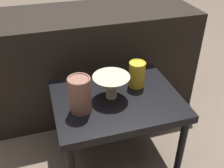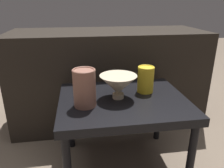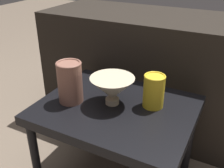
% 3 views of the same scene
% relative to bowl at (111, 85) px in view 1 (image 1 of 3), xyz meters
% --- Properties ---
extents(ground_plane, '(8.00, 8.00, 0.00)m').
position_rel_bowl_xyz_m(ground_plane, '(0.02, -0.01, -0.48)').
color(ground_plane, '#6B5B4C').
extents(table, '(0.62, 0.50, 0.41)m').
position_rel_bowl_xyz_m(table, '(0.02, -0.01, -0.12)').
color(table, black).
rests_on(table, ground_plane).
extents(couch_backdrop, '(1.33, 0.50, 0.66)m').
position_rel_bowl_xyz_m(couch_backdrop, '(0.02, 0.54, -0.14)').
color(couch_backdrop, black).
rests_on(couch_backdrop, ground_plane).
extents(bowl, '(0.18, 0.18, 0.12)m').
position_rel_bowl_xyz_m(bowl, '(0.00, 0.00, 0.00)').
color(bowl, '#C1B293').
rests_on(bowl, table).
extents(vase_textured_left, '(0.10, 0.10, 0.17)m').
position_rel_bowl_xyz_m(vase_textured_left, '(-0.16, -0.06, 0.02)').
color(vase_textured_left, brown).
rests_on(vase_textured_left, table).
extents(vase_colorful_right, '(0.09, 0.09, 0.14)m').
position_rel_bowl_xyz_m(vase_colorful_right, '(0.15, 0.06, 0.00)').
color(vase_colorful_right, gold).
rests_on(vase_colorful_right, table).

